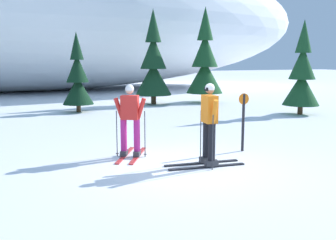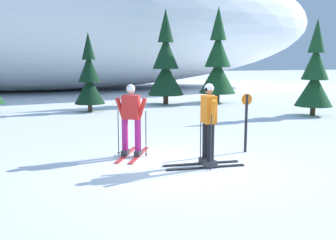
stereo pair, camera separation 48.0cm
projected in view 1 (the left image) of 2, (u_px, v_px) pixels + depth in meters
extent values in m
plane|color=white|center=(188.00, 168.00, 8.31)|extent=(120.00, 120.00, 0.00)
cube|color=black|center=(207.00, 167.00, 8.31)|extent=(1.73, 0.25, 0.03)
cube|color=black|center=(202.00, 163.00, 8.61)|extent=(1.73, 0.25, 0.03)
cube|color=#38383D|center=(211.00, 163.00, 8.32)|extent=(0.29, 0.16, 0.12)
cube|color=#38383D|center=(206.00, 159.00, 8.63)|extent=(0.29, 0.16, 0.12)
cylinder|color=black|center=(212.00, 142.00, 8.25)|extent=(0.15, 0.15, 0.80)
cylinder|color=black|center=(206.00, 139.00, 8.55)|extent=(0.15, 0.15, 0.80)
cube|color=orange|center=(209.00, 109.00, 8.29)|extent=(0.27, 0.42, 0.59)
cylinder|color=orange|center=(214.00, 113.00, 8.06)|extent=(0.12, 0.28, 0.58)
cylinder|color=orange|center=(205.00, 110.00, 8.54)|extent=(0.12, 0.28, 0.58)
sphere|color=#A37556|center=(210.00, 89.00, 8.23)|extent=(0.19, 0.19, 0.19)
sphere|color=white|center=(210.00, 88.00, 8.22)|extent=(0.21, 0.21, 0.21)
cube|color=black|center=(206.00, 89.00, 8.20)|extent=(0.05, 0.15, 0.07)
cylinder|color=#2D2D33|center=(213.00, 143.00, 8.06)|extent=(0.02, 0.02, 1.17)
cylinder|color=#2D2D33|center=(212.00, 167.00, 8.14)|extent=(0.07, 0.07, 0.01)
cylinder|color=#2D2D33|center=(201.00, 136.00, 8.70)|extent=(0.02, 0.02, 1.17)
cylinder|color=#2D2D33|center=(200.00, 159.00, 8.79)|extent=(0.07, 0.07, 0.01)
cube|color=red|center=(125.00, 155.00, 9.32)|extent=(0.86, 1.46, 0.03)
cube|color=red|center=(138.00, 155.00, 9.28)|extent=(0.86, 1.46, 0.03)
cube|color=#38383D|center=(124.00, 153.00, 9.21)|extent=(0.26, 0.31, 0.12)
cube|color=#38383D|center=(137.00, 153.00, 9.17)|extent=(0.26, 0.31, 0.12)
cylinder|color=#B7237A|center=(124.00, 135.00, 9.14)|extent=(0.15, 0.15, 0.76)
cylinder|color=#B7237A|center=(137.00, 135.00, 9.10)|extent=(0.15, 0.15, 0.76)
cube|color=red|center=(130.00, 107.00, 9.02)|extent=(0.47, 0.40, 0.56)
cylinder|color=red|center=(119.00, 110.00, 9.06)|extent=(0.29, 0.22, 0.58)
cylinder|color=red|center=(140.00, 110.00, 9.00)|extent=(0.29, 0.22, 0.58)
sphere|color=beige|center=(130.00, 90.00, 8.95)|extent=(0.19, 0.19, 0.19)
sphere|color=white|center=(130.00, 89.00, 8.95)|extent=(0.21, 0.21, 0.21)
cube|color=black|center=(130.00, 89.00, 9.03)|extent=(0.15, 0.10, 0.07)
cylinder|color=#2D2D33|center=(117.00, 133.00, 9.22)|extent=(0.02, 0.02, 1.10)
cylinder|color=#2D2D33|center=(117.00, 153.00, 9.29)|extent=(0.07, 0.07, 0.01)
cylinder|color=#2D2D33|center=(145.00, 134.00, 9.14)|extent=(0.02, 0.02, 1.10)
cylinder|color=#2D2D33|center=(145.00, 154.00, 9.21)|extent=(0.07, 0.07, 0.01)
cylinder|color=#47301E|center=(79.00, 107.00, 16.92)|extent=(0.19, 0.19, 0.47)
cone|color=black|center=(78.00, 90.00, 16.81)|extent=(1.34, 1.34, 1.20)
cone|color=black|center=(77.00, 68.00, 16.66)|extent=(0.96, 0.96, 1.20)
cone|color=black|center=(76.00, 46.00, 16.51)|extent=(0.59, 0.59, 1.20)
cylinder|color=#47301E|center=(154.00, 98.00, 19.84)|extent=(0.26, 0.26, 0.65)
cone|color=#14381E|center=(153.00, 79.00, 19.69)|extent=(1.85, 1.85, 1.66)
cone|color=#14381E|center=(153.00, 52.00, 19.48)|extent=(1.33, 1.33, 1.66)
cone|color=#14381E|center=(153.00, 25.00, 19.27)|extent=(0.81, 0.81, 1.66)
cylinder|color=#47301E|center=(204.00, 96.00, 20.68)|extent=(0.27, 0.27, 0.68)
cone|color=#194723|center=(205.00, 77.00, 20.52)|extent=(1.93, 1.93, 1.73)
cone|color=#194723|center=(205.00, 50.00, 20.30)|extent=(1.39, 1.39, 1.73)
cone|color=#194723|center=(205.00, 23.00, 20.09)|extent=(0.85, 0.85, 1.73)
cylinder|color=#47301E|center=(300.00, 108.00, 16.22)|extent=(0.21, 0.21, 0.53)
cone|color=#194723|center=(301.00, 89.00, 16.10)|extent=(1.51, 1.51, 1.35)
cone|color=#194723|center=(303.00, 63.00, 15.93)|extent=(1.09, 1.09, 1.35)
cone|color=#194723|center=(304.00, 36.00, 15.76)|extent=(0.66, 0.66, 1.35)
ellipsoid|color=white|center=(17.00, 16.00, 27.30)|extent=(45.02, 17.68, 10.62)
cylinder|color=black|center=(243.00, 123.00, 9.69)|extent=(0.07, 0.07, 1.45)
cylinder|color=orange|center=(244.00, 99.00, 9.60)|extent=(0.28, 0.02, 0.28)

